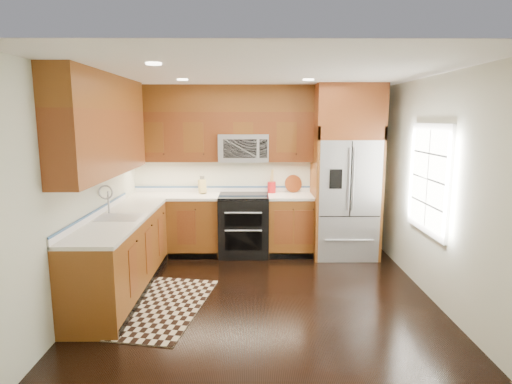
{
  "coord_description": "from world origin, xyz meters",
  "views": [
    {
      "loc": [
        -0.11,
        -4.79,
        2.11
      ],
      "look_at": [
        -0.07,
        0.6,
        1.18
      ],
      "focal_mm": 30.0,
      "sensor_mm": 36.0,
      "label": 1
    }
  ],
  "objects_px": {
    "range": "(244,225)",
    "utensil_crock": "(272,185)",
    "rug": "(157,306)",
    "knife_block": "(202,186)",
    "refrigerator": "(346,172)"
  },
  "relations": [
    {
      "from": "range",
      "to": "utensil_crock",
      "type": "xyz_separation_m",
      "value": [
        0.44,
        0.23,
        0.6
      ]
    },
    {
      "from": "rug",
      "to": "utensil_crock",
      "type": "relative_size",
      "value": 4.49
    },
    {
      "from": "rug",
      "to": "knife_block",
      "type": "distance_m",
      "value": 2.34
    },
    {
      "from": "refrigerator",
      "to": "knife_block",
      "type": "xyz_separation_m",
      "value": [
        -2.21,
        0.22,
        -0.25
      ]
    },
    {
      "from": "refrigerator",
      "to": "knife_block",
      "type": "distance_m",
      "value": 2.23
    },
    {
      "from": "knife_block",
      "to": "utensil_crock",
      "type": "height_order",
      "value": "utensil_crock"
    },
    {
      "from": "utensil_crock",
      "to": "refrigerator",
      "type": "bearing_deg",
      "value": -13.51
    },
    {
      "from": "knife_block",
      "to": "utensil_crock",
      "type": "relative_size",
      "value": 0.75
    },
    {
      "from": "rug",
      "to": "utensil_crock",
      "type": "xyz_separation_m",
      "value": [
        1.39,
        2.12,
        1.06
      ]
    },
    {
      "from": "range",
      "to": "rug",
      "type": "bearing_deg",
      "value": -116.69
    },
    {
      "from": "range",
      "to": "knife_block",
      "type": "bearing_deg",
      "value": 164.4
    },
    {
      "from": "rug",
      "to": "knife_block",
      "type": "height_order",
      "value": "knife_block"
    },
    {
      "from": "refrigerator",
      "to": "rug",
      "type": "distance_m",
      "value": 3.37
    },
    {
      "from": "knife_block",
      "to": "utensil_crock",
      "type": "bearing_deg",
      "value": 2.4
    },
    {
      "from": "refrigerator",
      "to": "rug",
      "type": "bearing_deg",
      "value": -143.47
    }
  ]
}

